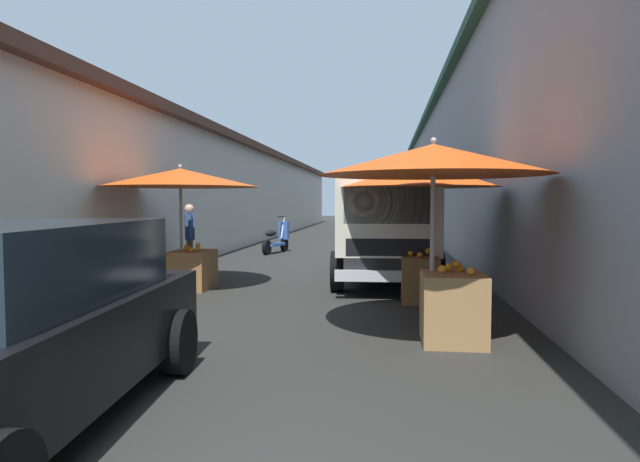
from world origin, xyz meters
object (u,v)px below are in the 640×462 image
parked_scooter (276,239)px  vendor_by_crates (190,234)px  fruit_stall_near_right (182,191)px  delivery_truck (385,231)px  vendor_in_shade (396,222)px  fruit_stall_near_left (436,180)px  fruit_stall_far_left (420,187)px

parked_scooter → vendor_by_crates: bearing=168.8°
fruit_stall_near_right → delivery_truck: 3.84m
vendor_by_crates → parked_scooter: vendor_by_crates is taller
delivery_truck → vendor_by_crates: (1.32, 4.33, -0.16)m
vendor_in_shade → parked_scooter: 4.52m
fruit_stall_near_right → vendor_by_crates: fruit_stall_near_right is taller
fruit_stall_near_left → fruit_stall_near_right: bearing=53.8°
fruit_stall_near_right → vendor_in_shade: (9.44, -4.05, -0.92)m
fruit_stall_near_right → vendor_by_crates: size_ratio=1.87×
delivery_truck → parked_scooter: (6.18, 3.37, -0.59)m
fruit_stall_far_left → delivery_truck: (1.31, 0.55, -0.80)m
fruit_stall_near_left → vendor_in_shade: 12.60m
vendor_by_crates → parked_scooter: 4.98m
vendor_by_crates → vendor_in_shade: (7.40, -4.69, -0.01)m
vendor_in_shade → parked_scooter: (-2.53, 3.72, -0.42)m
fruit_stall_near_right → vendor_by_crates: (2.04, 0.63, -0.92)m
fruit_stall_far_left → delivery_truck: bearing=22.8°
vendor_in_shade → fruit_stall_near_left: bearing=-179.0°
delivery_truck → fruit_stall_near_right: bearing=101.1°
vendor_by_crates → fruit_stall_far_left: bearing=-118.2°
fruit_stall_far_left → vendor_in_shade: (10.02, 0.19, -0.97)m
fruit_stall_near_right → fruit_stall_far_left: 4.29m
fruit_stall_far_left → vendor_by_crates: bearing=61.8°
fruit_stall_far_left → fruit_stall_near_left: bearing=-179.4°
vendor_in_shade → fruit_stall_near_right: bearing=156.8°
fruit_stall_far_left → delivery_truck: fruit_stall_far_left is taller
fruit_stall_near_right → parked_scooter: 7.05m
fruit_stall_near_left → vendor_by_crates: 7.19m
fruit_stall_near_left → delivery_truck: 3.97m
delivery_truck → vendor_in_shade: (8.72, -0.36, -0.17)m
vendor_in_shade → parked_scooter: bearing=124.2°
fruit_stall_far_left → parked_scooter: bearing=27.6°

